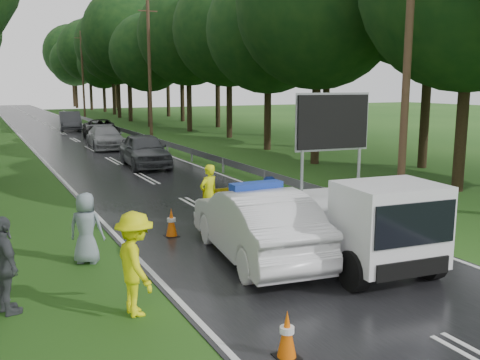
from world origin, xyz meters
TOP-DOWN VIEW (x-y plane):
  - ground at (0.00, 0.00)m, footprint 160.00×160.00m
  - road at (0.00, 30.00)m, footprint 7.00×140.00m
  - guardrail at (3.70, 29.67)m, footprint 0.12×60.06m
  - utility_pole_near at (5.20, 2.00)m, footprint 1.40×0.24m
  - utility_pole_mid at (5.20, 28.00)m, footprint 1.40×0.24m
  - utility_pole_far at (5.20, 54.00)m, footprint 1.40×0.24m
  - police_sedan at (-0.80, 0.38)m, footprint 2.42×5.30m
  - work_truck at (1.07, -1.04)m, footprint 2.59×5.02m
  - barrier at (0.55, 4.00)m, footprint 2.41×0.09m
  - officer at (-0.53, 3.84)m, footprint 0.76×0.62m
  - civilian at (0.31, 1.61)m, footprint 0.87×0.69m
  - bystander_left at (-4.21, -1.43)m, footprint 0.78×1.27m
  - bystander_mid at (-6.30, -0.37)m, footprint 0.72×1.15m
  - bystander_right at (-4.47, 1.84)m, footprint 0.97×0.88m
  - queue_car_first at (0.98, 15.50)m, footprint 2.29×4.97m
  - queue_car_second at (0.91, 23.97)m, footprint 2.25×4.99m
  - queue_car_third at (1.93, 29.97)m, footprint 3.00×5.46m
  - queue_car_fourth at (1.11, 38.80)m, footprint 2.29×5.15m
  - cone_near_left at (-2.61, -4.00)m, footprint 0.36×0.36m
  - cone_center at (-0.76, 0.00)m, footprint 0.31×0.31m
  - cone_far at (1.40, 5.00)m, footprint 0.32×0.32m
  - cone_left_mid at (-2.00, 3.00)m, footprint 0.38×0.38m
  - cone_right at (2.94, 1.50)m, footprint 0.36×0.36m

SIDE VIEW (x-z plane):
  - ground at x=0.00m, z-range 0.00..0.00m
  - road at x=0.00m, z-range 0.00..0.02m
  - cone_center at x=-0.76m, z-range -0.01..0.65m
  - cone_far at x=1.40m, z-range -0.01..0.67m
  - cone_right at x=2.94m, z-range -0.01..0.75m
  - cone_near_left at x=-2.61m, z-range -0.01..0.76m
  - cone_left_mid at x=-2.00m, z-range -0.01..0.78m
  - guardrail at x=3.70m, z-range 0.20..0.90m
  - queue_car_second at x=0.91m, z-range 0.00..1.42m
  - queue_car_third at x=1.93m, z-range 0.00..1.45m
  - barrier at x=0.55m, z-range 0.25..1.25m
  - queue_car_fourth at x=1.11m, z-range 0.00..1.64m
  - queue_car_first at x=0.98m, z-range 0.00..1.65m
  - bystander_right at x=-4.47m, z-range 0.00..1.67m
  - police_sedan at x=-0.80m, z-range -0.08..1.77m
  - civilian at x=0.31m, z-range 0.00..1.71m
  - officer at x=-0.53m, z-range 0.00..1.78m
  - bystander_mid at x=-6.30m, z-range 0.00..1.82m
  - bystander_left at x=-4.21m, z-range 0.00..1.90m
  - work_truck at x=1.07m, z-range -0.88..2.97m
  - utility_pole_near at x=5.20m, z-range 0.06..10.06m
  - utility_pole_mid at x=5.20m, z-range 0.06..10.06m
  - utility_pole_far at x=5.20m, z-range 0.06..10.06m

